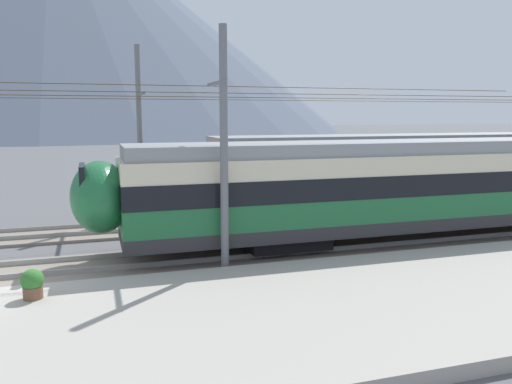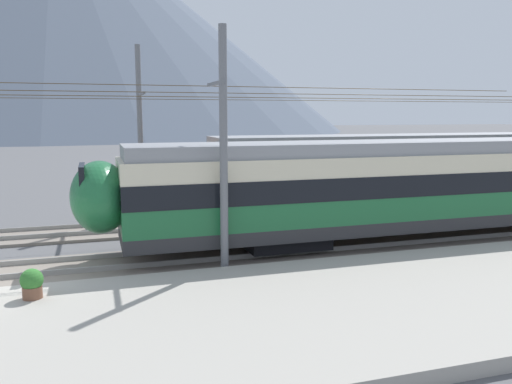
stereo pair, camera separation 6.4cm
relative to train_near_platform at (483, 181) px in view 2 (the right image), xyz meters
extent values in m
plane|color=#565659|center=(-16.85, -1.29, -2.23)|extent=(400.00, 400.00, 0.00)
cube|color=slate|center=(-16.85, 0.00, -2.17)|extent=(120.00, 3.00, 0.12)
cube|color=gray|center=(-16.85, -0.72, -2.03)|extent=(120.00, 0.07, 0.16)
cube|color=gray|center=(-16.85, 0.72, -2.03)|extent=(120.00, 0.07, 0.16)
cube|color=slate|center=(-16.85, 5.14, -2.17)|extent=(120.00, 3.00, 0.12)
cube|color=gray|center=(-16.85, 4.42, -2.03)|extent=(120.00, 0.07, 0.16)
cube|color=gray|center=(-16.85, 5.86, -2.03)|extent=(120.00, 0.07, 0.16)
cube|color=#2D2D30|center=(0.59, 0.00, -1.30)|extent=(28.85, 2.87, 0.45)
cube|color=#1E6638|center=(0.59, 0.00, -0.65)|extent=(28.85, 2.87, 0.85)
cube|color=black|center=(0.59, 0.00, 0.15)|extent=(28.85, 2.91, 0.75)
cube|color=beige|center=(0.59, 0.00, 0.85)|extent=(28.85, 2.87, 0.65)
cube|color=gray|center=(0.59, 0.00, 1.40)|extent=(28.55, 2.67, 0.45)
cube|color=black|center=(-8.35, 0.00, -1.74)|extent=(2.80, 2.29, 0.42)
ellipsoid|color=#1E6638|center=(-14.38, 0.00, 0.05)|extent=(1.80, 2.64, 2.25)
cube|color=black|center=(-14.88, 0.00, 0.47)|extent=(0.16, 1.72, 1.19)
cube|color=#2D2D30|center=(5.46, 5.14, -1.30)|extent=(30.49, 2.86, 0.45)
cube|color=orange|center=(5.46, 5.14, -0.65)|extent=(30.49, 2.86, 0.85)
cube|color=black|center=(5.46, 5.14, 0.15)|extent=(30.49, 2.90, 0.75)
cube|color=silver|center=(5.46, 5.14, 0.85)|extent=(30.49, 2.86, 0.65)
cube|color=gray|center=(5.46, 5.14, 1.40)|extent=(30.19, 2.66, 0.45)
cube|color=black|center=(-3.99, 5.14, -1.74)|extent=(2.80, 2.29, 0.42)
ellipsoid|color=orange|center=(-10.33, 5.14, 0.05)|extent=(1.80, 2.63, 2.25)
cube|color=black|center=(-10.83, 5.14, 0.47)|extent=(0.16, 1.72, 1.19)
cylinder|color=slate|center=(-10.88, -1.77, 1.44)|extent=(0.24, 0.24, 7.34)
cube|color=slate|center=(-10.88, -0.89, 3.51)|extent=(0.10, 2.07, 0.10)
cylinder|color=#473823|center=(-10.88, 0.00, 3.26)|extent=(49.82, 0.02, 0.02)
cylinder|color=slate|center=(-12.46, 7.51, 1.70)|extent=(0.24, 0.24, 7.87)
cube|color=slate|center=(-12.46, 6.32, 3.44)|extent=(0.10, 2.67, 0.10)
cylinder|color=#473823|center=(-12.46, 5.14, 3.19)|extent=(49.82, 0.02, 0.02)
cylinder|color=brown|center=(-16.10, -3.26, -1.74)|extent=(0.47, 0.47, 0.30)
sphere|color=#33752D|center=(-16.10, -3.26, -1.42)|extent=(0.55, 0.55, 0.55)
sphere|color=gold|center=(-16.10, -3.26, -1.30)|extent=(0.30, 0.30, 0.30)
cone|color=#515B6B|center=(-22.20, 150.60, 30.90)|extent=(164.49, 164.49, 66.25)
camera|label=1|loc=(-14.57, -16.47, 2.57)|focal=36.28mm
camera|label=2|loc=(-14.51, -16.49, 2.57)|focal=36.28mm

